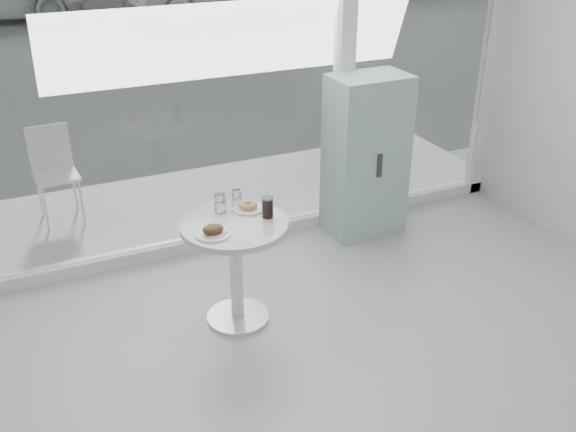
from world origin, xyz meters
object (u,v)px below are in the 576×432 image
main_table (235,252)px  water_tumbler_a (220,204)px  water_tumbler_b (237,199)px  cola_glass (268,208)px  plate_donut (248,207)px  mint_cabinet (366,156)px  patio_chair (54,167)px  plate_fritter (213,231)px

main_table → water_tumbler_a: 0.34m
water_tumbler_b → cola_glass: 0.29m
plate_donut → water_tumbler_b: bearing=115.4°
plate_donut → water_tumbler_a: bearing=165.5°
main_table → plate_donut: bearing=43.1°
main_table → cola_glass: cola_glass is taller
main_table → mint_cabinet: size_ratio=0.55×
cola_glass → main_table: bearing=177.0°
patio_chair → water_tumbler_b: 2.16m
plate_donut → water_tumbler_b: water_tumbler_b is taller
water_tumbler_a → water_tumbler_b: (0.14, 0.05, -0.01)m
cola_glass → plate_fritter: bearing=-168.0°
plate_donut → plate_fritter: bearing=-143.3°
main_table → mint_cabinet: bearing=28.9°
mint_cabinet → water_tumbler_a: 1.65m
patio_chair → water_tumbler_b: patio_chair is taller
plate_fritter → water_tumbler_b: water_tumbler_b is taller
main_table → water_tumbler_a: water_tumbler_a is taller
main_table → plate_donut: 0.32m
plate_donut → cola_glass: bearing=-64.5°
main_table → plate_donut: plate_donut is taller
plate_fritter → patio_chair: bearing=109.2°
plate_fritter → water_tumbler_b: (0.29, 0.35, 0.02)m
patio_chair → cola_glass: bearing=-64.5°
patio_chair → water_tumbler_a: size_ratio=6.61×
main_table → cola_glass: (0.24, -0.01, 0.29)m
plate_donut → cola_glass: size_ratio=1.50×
water_tumbler_a → mint_cabinet: bearing=22.5°
main_table → plate_donut: (0.16, 0.15, 0.24)m
mint_cabinet → cola_glass: (-1.26, -0.84, 0.14)m
main_table → patio_chair: bearing=114.1°
plate_donut → water_tumbler_b: (-0.05, 0.10, 0.03)m
main_table → mint_cabinet: 1.71m
main_table → water_tumbler_b: (0.11, 0.25, 0.27)m
plate_fritter → plate_donut: plate_fritter is taller
plate_fritter → water_tumbler_a: (0.15, 0.30, 0.03)m
mint_cabinet → plate_fritter: bearing=-152.2°
cola_glass → water_tumbler_b: bearing=115.5°
cola_glass → patio_chair: bearing=119.0°
plate_donut → water_tumbler_b: 0.11m
plate_donut → water_tumbler_a: 0.19m
mint_cabinet → patio_chair: mint_cabinet is taller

